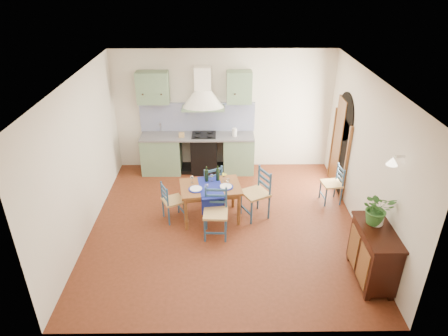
{
  "coord_description": "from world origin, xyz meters",
  "views": [
    {
      "loc": [
        -0.08,
        -6.26,
        4.49
      ],
      "look_at": [
        -0.01,
        0.3,
        1.05
      ],
      "focal_mm": 32.0,
      "sensor_mm": 36.0,
      "label": 1
    }
  ],
  "objects_px": {
    "chair_near": "(216,213)",
    "sideboard": "(373,253)",
    "potted_plant": "(378,208)",
    "dining_table": "(211,190)"
  },
  "relations": [
    {
      "from": "potted_plant",
      "to": "chair_near",
      "type": "bearing_deg",
      "value": 158.01
    },
    {
      "from": "dining_table",
      "to": "sideboard",
      "type": "distance_m",
      "value": 3.05
    },
    {
      "from": "sideboard",
      "to": "potted_plant",
      "type": "xyz_separation_m",
      "value": [
        0.01,
        0.19,
        0.69
      ]
    },
    {
      "from": "sideboard",
      "to": "potted_plant",
      "type": "distance_m",
      "value": 0.71
    },
    {
      "from": "chair_near",
      "to": "sideboard",
      "type": "relative_size",
      "value": 0.87
    },
    {
      "from": "dining_table",
      "to": "sideboard",
      "type": "height_order",
      "value": "dining_table"
    },
    {
      "from": "chair_near",
      "to": "sideboard",
      "type": "xyz_separation_m",
      "value": [
        2.42,
        -1.17,
        0.04
      ]
    },
    {
      "from": "chair_near",
      "to": "potted_plant",
      "type": "relative_size",
      "value": 1.76
    },
    {
      "from": "chair_near",
      "to": "sideboard",
      "type": "distance_m",
      "value": 2.69
    },
    {
      "from": "chair_near",
      "to": "sideboard",
      "type": "bearing_deg",
      "value": -25.75
    }
  ]
}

